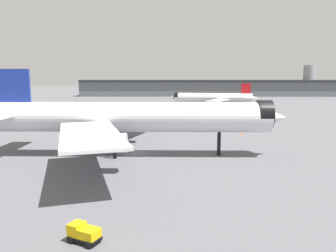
{
  "coord_description": "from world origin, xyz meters",
  "views": [
    {
      "loc": [
        13.51,
        -68.42,
        16.47
      ],
      "look_at": [
        7.03,
        -0.82,
        6.12
      ],
      "focal_mm": 35.68,
      "sensor_mm": 36.0,
      "label": 1
    }
  ],
  "objects_px": {
    "airliner_far_taxiway": "(213,98)",
    "baggage_tug_wing": "(84,233)",
    "traffic_cone_near_nose": "(241,134)",
    "airliner_near_gate": "(129,118)"
  },
  "relations": [
    {
      "from": "traffic_cone_near_nose",
      "to": "baggage_tug_wing",
      "type": "bearing_deg",
      "value": -110.04
    },
    {
      "from": "airliner_near_gate",
      "to": "baggage_tug_wing",
      "type": "distance_m",
      "value": 37.58
    },
    {
      "from": "airliner_near_gate",
      "to": "traffic_cone_near_nose",
      "type": "relative_size",
      "value": 111.94
    },
    {
      "from": "airliner_far_taxiway",
      "to": "traffic_cone_near_nose",
      "type": "distance_m",
      "value": 71.65
    },
    {
      "from": "airliner_near_gate",
      "to": "baggage_tug_wing",
      "type": "relative_size",
      "value": 18.15
    },
    {
      "from": "airliner_near_gate",
      "to": "baggage_tug_wing",
      "type": "xyz_separation_m",
      "value": [
        3.25,
        -36.81,
        -6.85
      ]
    },
    {
      "from": "airliner_far_taxiway",
      "to": "baggage_tug_wing",
      "type": "bearing_deg",
      "value": 87.64
    },
    {
      "from": "airliner_near_gate",
      "to": "airliner_far_taxiway",
      "type": "xyz_separation_m",
      "value": [
        20.96,
        97.4,
        -2.27
      ]
    },
    {
      "from": "airliner_far_taxiway",
      "to": "airliner_near_gate",
      "type": "bearing_deg",
      "value": 83.01
    },
    {
      "from": "baggage_tug_wing",
      "to": "traffic_cone_near_nose",
      "type": "distance_m",
      "value": 67.0
    }
  ]
}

